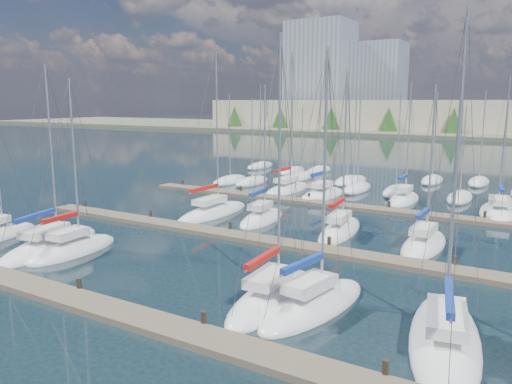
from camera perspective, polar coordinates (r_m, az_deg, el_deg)
The scene contains 19 objects.
ground at distance 75.83m, azimuth 18.18°, elevation 2.42°, with size 400.00×400.00×0.00m, color #182930.
dock_near at distance 24.50m, azimuth -14.97°, elevation -13.32°, with size 44.00×1.93×1.10m.
dock_mid at distance 35.03m, azimuth 1.70°, elevation -5.69°, with size 44.00×1.93×1.10m.
dock_far at distance 47.40m, azimuth 10.00°, elevation -1.57°, with size 44.00×1.93×1.10m.
sailboat_i at distance 43.99m, azimuth -4.94°, elevation -2.33°, with size 2.77×9.46×15.22m.
sailboat_d at distance 25.49m, azimuth 1.88°, elevation -11.92°, with size 3.12×8.56×13.75m.
sailboat_c at distance 35.29m, azimuth -20.17°, elevation -6.17°, with size 3.05×7.20×12.01m.
sailboat_p at distance 51.64m, azimuth 16.53°, elevation -0.82°, with size 2.50×7.23×12.41m.
sailboat_q at distance 48.65m, azimuth 25.98°, elevation -2.15°, with size 4.23×9.15×12.70m.
sailboat_n at distance 55.25m, azimuth 3.61°, elevation 0.31°, with size 2.83×8.84×15.68m.
sailboat_e at distance 24.76m, azimuth 6.62°, elevation -12.68°, with size 3.79×8.42×12.98m.
sailboat_j at distance 41.60m, azimuth 0.66°, elevation -3.04°, with size 3.18×7.13×11.87m.
sailboat_l at distance 36.11m, azimuth 18.63°, elevation -5.71°, with size 2.52×7.59×11.67m.
sailboat_k at distance 38.32m, azimuth 9.56°, elevation -4.36°, with size 3.10×8.50×12.73m.
sailboat_b at distance 36.71m, azimuth -22.45°, elevation -5.71°, with size 5.20×9.88×12.90m.
sailboat_o at distance 52.44m, azimuth 7.56°, elevation -0.31°, with size 3.16×8.16×15.06m.
sailboat_f at distance 22.81m, azimuth 20.76°, elevation -15.43°, with size 4.74×10.43×14.17m.
distant_boats at distance 61.54m, azimuth 10.84°, elevation 1.28°, with size 36.93×20.75×13.30m.
shoreline at distance 165.85m, azimuth 20.87°, elevation 8.91°, with size 400.00×60.00×38.00m.
Camera 1 is at (16.40, -13.38, 9.87)m, focal length 35.00 mm.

